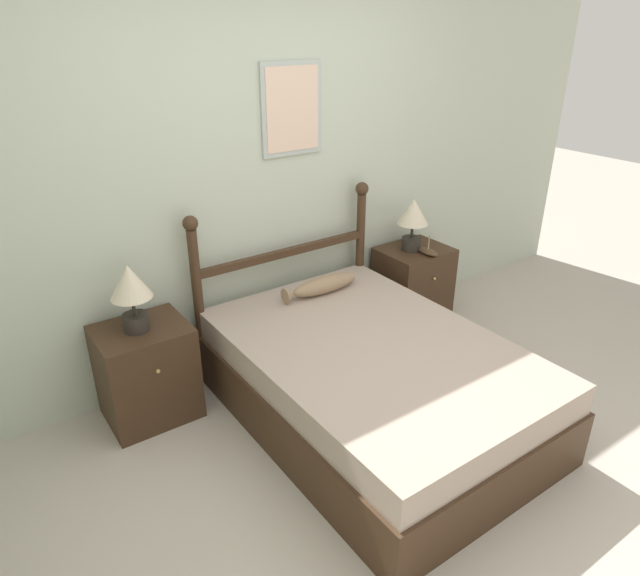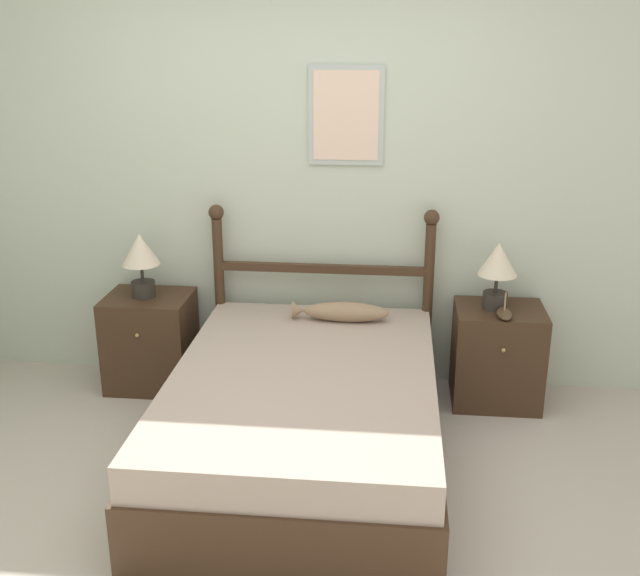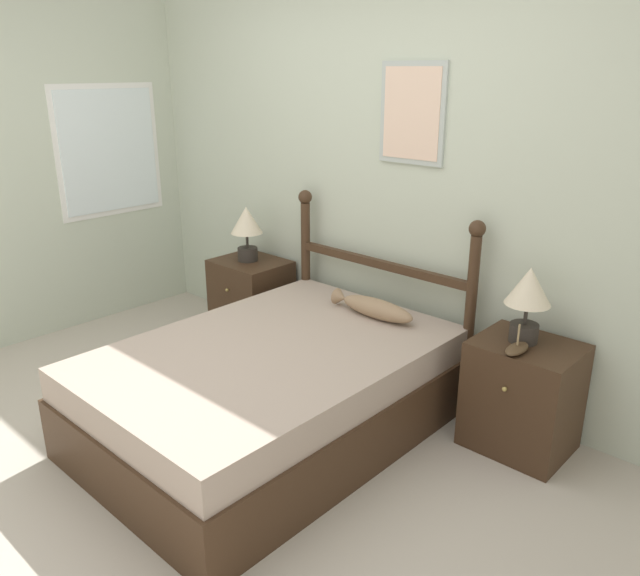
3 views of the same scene
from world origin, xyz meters
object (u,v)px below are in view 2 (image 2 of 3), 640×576
at_px(table_lamp_right, 498,266).
at_px(fish_pillow, 342,312).
at_px(bed, 304,417).
at_px(nightstand_left, 151,341).
at_px(table_lamp_left, 141,256).
at_px(nightstand_right, 497,355).
at_px(model_boat, 504,314).

bearing_deg(table_lamp_right, fish_pillow, -173.86).
distance_m(bed, fish_pillow, 0.79).
bearing_deg(nightstand_left, table_lamp_left, -166.60).
distance_m(nightstand_right, model_boat, 0.35).
height_order(bed, table_lamp_right, table_lamp_right).
bearing_deg(nightstand_right, table_lamp_left, -179.88).
bearing_deg(nightstand_left, nightstand_right, 0.00).
height_order(nightstand_left, table_lamp_left, table_lamp_left).
height_order(table_lamp_right, model_boat, table_lamp_right).
relative_size(model_boat, fish_pillow, 0.32).
bearing_deg(table_lamp_right, bed, -141.98).
bearing_deg(nightstand_right, fish_pillow, -174.66).
xyz_separation_m(nightstand_left, fish_pillow, (1.20, -0.09, 0.28)).
relative_size(nightstand_right, table_lamp_left, 1.50).
xyz_separation_m(table_lamp_left, model_boat, (2.15, -0.13, -0.24)).
relative_size(nightstand_left, model_boat, 3.22).
relative_size(table_lamp_left, table_lamp_right, 1.00).
height_order(bed, fish_pillow, fish_pillow).
distance_m(model_boat, fish_pillow, 0.93).
height_order(nightstand_left, nightstand_right, same).
bearing_deg(table_lamp_right, nightstand_right, -13.72).
distance_m(nightstand_left, table_lamp_right, 2.17).
xyz_separation_m(bed, model_boat, (1.07, 0.66, 0.36)).
bearing_deg(bed, nightstand_left, 143.27).
xyz_separation_m(table_lamp_right, model_boat, (0.04, -0.15, -0.24)).
bearing_deg(model_boat, table_lamp_right, 104.48).
relative_size(nightstand_right, table_lamp_right, 1.50).
xyz_separation_m(nightstand_right, table_lamp_left, (-2.15, -0.00, 0.56)).
relative_size(table_lamp_right, fish_pillow, 0.69).
bearing_deg(fish_pillow, bed, -101.05).
distance_m(nightstand_left, table_lamp_left, 0.56).
relative_size(bed, table_lamp_right, 4.91).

